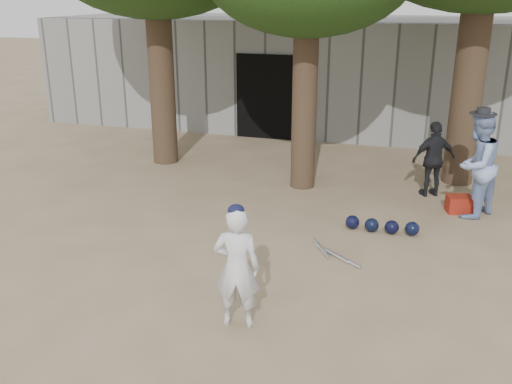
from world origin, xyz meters
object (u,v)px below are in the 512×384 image
(boy_player, at_px, (237,268))
(red_bag, at_px, (459,204))
(spectator_dark, at_px, (434,159))
(spectator_blue, at_px, (476,165))

(boy_player, xyz_separation_m, red_bag, (2.61, 4.58, -0.59))
(spectator_dark, bearing_deg, spectator_blue, 100.31)
(boy_player, distance_m, spectator_blue, 5.28)
(red_bag, bearing_deg, boy_player, -119.67)
(spectator_blue, bearing_deg, spectator_dark, -109.84)
(boy_player, relative_size, spectator_blue, 0.80)
(spectator_blue, xyz_separation_m, red_bag, (-0.19, 0.11, -0.77))
(boy_player, bearing_deg, red_bag, -130.19)
(spectator_dark, height_order, red_bag, spectator_dark)
(spectator_dark, relative_size, red_bag, 3.45)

